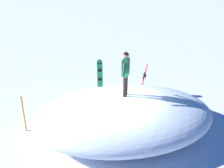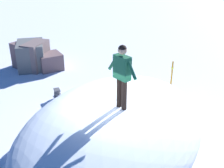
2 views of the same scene
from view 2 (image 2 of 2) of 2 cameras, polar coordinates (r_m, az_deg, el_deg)
name	(u,v)px [view 2 (image 2 of 2)]	position (r m, az deg, el deg)	size (l,w,h in m)	color
ground	(116,141)	(8.85, 0.83, -11.53)	(240.00, 240.00, 0.00)	white
snow_mound	(113,127)	(8.16, 0.29, -8.68)	(7.01, 4.84, 1.48)	white
snowboarder_standing	(122,71)	(7.15, 2.06, 2.61)	(1.05, 0.25, 1.76)	black
backpack_near	(57,94)	(11.32, -11.06, -1.98)	(0.56, 0.38, 0.43)	#4C4C51
trail_marker_pole	(171,79)	(11.21, 11.99, 1.03)	(0.10, 0.10, 1.55)	orange
rock_outcrop	(34,56)	(14.58, -15.64, 5.48)	(2.56, 2.22, 1.37)	#6A5253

